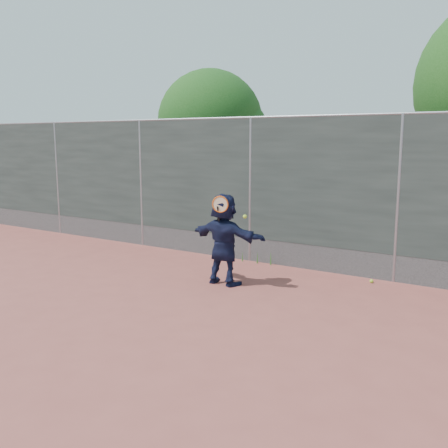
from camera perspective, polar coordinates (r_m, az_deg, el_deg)
The scene contains 7 objects.
ground at distance 7.96m, azimuth -9.61°, elevation -9.27°, with size 80.00×80.00×0.00m, color #9E4C42.
player at distance 8.82m, azimuth 0.00°, elevation -1.74°, with size 1.52×0.48×1.63m, color #141A38.
ball_ground at distance 9.45m, azimuth 16.51°, elevation -6.27°, with size 0.07×0.07×0.07m, color #B0DB30.
fence at distance 10.44m, azimuth 3.03°, elevation 4.27°, with size 20.00×0.06×3.03m.
swing_action at distance 8.51m, azimuth -0.16°, elevation 2.01°, with size 0.63×0.15×0.51m.
tree_left at distance 14.49m, azimuth -0.96°, elevation 11.17°, with size 3.15×3.00×4.53m.
weed_clump at distance 10.44m, azimuth 4.06°, elevation -3.81°, with size 0.68×0.07×0.30m.
Camera 1 is at (5.06, -5.58, 2.57)m, focal length 40.00 mm.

